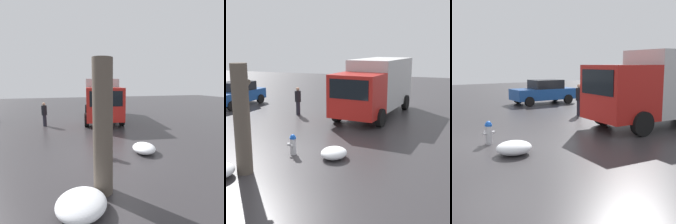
{
  "view_description": "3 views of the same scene",
  "coord_description": "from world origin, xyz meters",
  "views": [
    {
      "loc": [
        -6.08,
        1.47,
        2.8
      ],
      "look_at": [
        3.29,
        -1.02,
        1.21
      ],
      "focal_mm": 28.0,
      "sensor_mm": 36.0,
      "label": 1
    },
    {
      "loc": [
        -9.56,
        -5.24,
        3.91
      ],
      "look_at": [
        3.11,
        -0.6,
        0.99
      ],
      "focal_mm": 50.0,
      "sensor_mm": 36.0,
      "label": 2
    },
    {
      "loc": [
        -3.73,
        -9.37,
        2.55
      ],
      "look_at": [
        3.06,
        0.11,
        0.76
      ],
      "focal_mm": 50.0,
      "sensor_mm": 36.0,
      "label": 3
    }
  ],
  "objects": [
    {
      "name": "ground_plane",
      "position": [
        0.0,
        0.0,
        0.0
      ],
      "size": [
        60.0,
        60.0,
        0.0
      ],
      "primitive_type": "plane",
      "color": "#333033"
    },
    {
      "name": "fire_hydrant",
      "position": [
        -0.0,
        0.0,
        0.39
      ],
      "size": [
        0.43,
        0.33,
        0.76
      ],
      "rotation": [
        0.0,
        0.0,
        1.75
      ],
      "color": "#B7B7BC",
      "rests_on": "ground_plane"
    },
    {
      "name": "delivery_truck",
      "position": [
        7.52,
        -1.25,
        1.68
      ],
      "size": [
        7.25,
        3.23,
        3.12
      ],
      "rotation": [
        0.0,
        0.0,
        1.46
      ],
      "color": "red",
      "rests_on": "ground_plane"
    },
    {
      "name": "pedestrian",
      "position": [
        5.98,
        2.87,
        0.86
      ],
      "size": [
        0.34,
        0.34,
        1.58
      ],
      "rotation": [
        0.0,
        0.0,
        5.02
      ],
      "color": "#23232D",
      "rests_on": "ground_plane"
    },
    {
      "name": "parked_car",
      "position": [
        7.02,
        7.9,
        0.78
      ],
      "size": [
        4.2,
        2.19,
        1.55
      ],
      "rotation": [
        0.0,
        0.0,
        1.5
      ],
      "color": "#194793",
      "rests_on": "ground_plane"
    },
    {
      "name": "snow_pile_curbside",
      "position": [
        0.13,
        -1.53,
        0.2
      ],
      "size": [
        1.04,
        0.91,
        0.39
      ],
      "color": "white",
      "rests_on": "ground_plane"
    }
  ]
}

